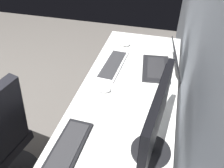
{
  "coord_description": "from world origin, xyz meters",
  "views": [
    {
      "loc": [
        1.14,
        1.9,
        1.71
      ],
      "look_at": [
        0.22,
        1.66,
        0.95
      ],
      "focal_mm": 36.63,
      "sensor_mm": 36.0,
      "label": 1
    }
  ],
  "objects_px": {
    "mouse_main": "(103,89)",
    "mouse_spare": "(124,44)",
    "keyboard_main": "(65,152)",
    "laptop_leftmost": "(164,65)",
    "monitor_primary": "(155,120)",
    "keyboard_spare": "(113,65)"
  },
  "relations": [
    {
      "from": "monitor_primary",
      "to": "keyboard_spare",
      "type": "distance_m",
      "value": 0.81
    },
    {
      "from": "laptop_leftmost",
      "to": "keyboard_spare",
      "type": "bearing_deg",
      "value": -82.66
    },
    {
      "from": "keyboard_spare",
      "to": "mouse_main",
      "type": "xyz_separation_m",
      "value": [
        0.3,
        0.01,
        0.01
      ]
    },
    {
      "from": "laptop_leftmost",
      "to": "keyboard_main",
      "type": "height_order",
      "value": "laptop_leftmost"
    },
    {
      "from": "monitor_primary",
      "to": "mouse_spare",
      "type": "height_order",
      "value": "monitor_primary"
    },
    {
      "from": "laptop_leftmost",
      "to": "keyboard_main",
      "type": "distance_m",
      "value": 0.95
    },
    {
      "from": "keyboard_main",
      "to": "mouse_spare",
      "type": "bearing_deg",
      "value": 177.49
    },
    {
      "from": "keyboard_spare",
      "to": "mouse_spare",
      "type": "bearing_deg",
      "value": 177.18
    },
    {
      "from": "keyboard_spare",
      "to": "keyboard_main",
      "type": "bearing_deg",
      "value": -2.38
    },
    {
      "from": "monitor_primary",
      "to": "mouse_spare",
      "type": "relative_size",
      "value": 4.73
    },
    {
      "from": "monitor_primary",
      "to": "mouse_main",
      "type": "distance_m",
      "value": 0.57
    },
    {
      "from": "laptop_leftmost",
      "to": "monitor_primary",
      "type": "bearing_deg",
      "value": -0.26
    },
    {
      "from": "mouse_main",
      "to": "monitor_primary",
      "type": "bearing_deg",
      "value": 42.87
    },
    {
      "from": "keyboard_main",
      "to": "mouse_spare",
      "type": "xyz_separation_m",
      "value": [
        -1.14,
        0.05,
        0.01
      ]
    },
    {
      "from": "laptop_leftmost",
      "to": "keyboard_spare",
      "type": "xyz_separation_m",
      "value": [
        0.05,
        -0.38,
        -0.04
      ]
    },
    {
      "from": "laptop_leftmost",
      "to": "keyboard_main",
      "type": "xyz_separation_m",
      "value": [
        0.86,
        -0.41,
        -0.04
      ]
    },
    {
      "from": "keyboard_main",
      "to": "mouse_spare",
      "type": "height_order",
      "value": "mouse_spare"
    },
    {
      "from": "laptop_leftmost",
      "to": "keyboard_spare",
      "type": "distance_m",
      "value": 0.38
    },
    {
      "from": "keyboard_main",
      "to": "mouse_main",
      "type": "xyz_separation_m",
      "value": [
        -0.51,
        0.05,
        0.01
      ]
    },
    {
      "from": "mouse_main",
      "to": "mouse_spare",
      "type": "relative_size",
      "value": 1.0
    },
    {
      "from": "monitor_primary",
      "to": "keyboard_main",
      "type": "xyz_separation_m",
      "value": [
        0.12,
        -0.41,
        -0.22
      ]
    },
    {
      "from": "mouse_main",
      "to": "mouse_spare",
      "type": "bearing_deg",
      "value": 179.58
    }
  ]
}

